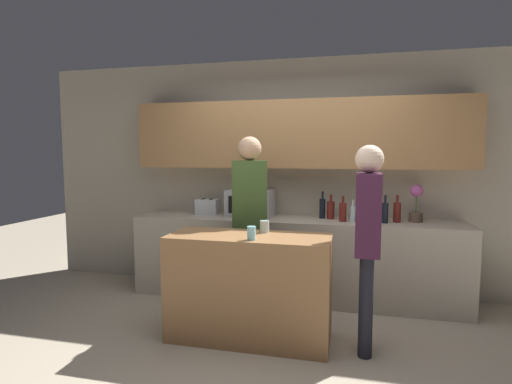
% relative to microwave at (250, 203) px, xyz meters
% --- Properties ---
extents(ground_plane, '(14.00, 14.00, 0.00)m').
position_rel_microwave_xyz_m(ground_plane, '(0.52, -1.47, -1.05)').
color(ground_plane, '#BCAD93').
extents(back_wall, '(6.40, 0.40, 2.70)m').
position_rel_microwave_xyz_m(back_wall, '(0.52, 0.19, 0.49)').
color(back_wall, '#B2A893').
rests_on(back_wall, ground_plane).
extents(back_counter, '(3.60, 0.62, 0.90)m').
position_rel_microwave_xyz_m(back_counter, '(0.52, -0.08, -0.60)').
color(back_counter, '#B7AD99').
rests_on(back_counter, ground_plane).
extents(kitchen_island, '(1.39, 0.55, 0.91)m').
position_rel_microwave_xyz_m(kitchen_island, '(0.28, -1.16, -0.59)').
color(kitchen_island, '#996B42').
rests_on(kitchen_island, ground_plane).
extents(microwave, '(0.52, 0.39, 0.30)m').
position_rel_microwave_xyz_m(microwave, '(0.00, 0.00, 0.00)').
color(microwave, '#B7BABC').
rests_on(microwave, back_counter).
extents(toaster, '(0.26, 0.16, 0.18)m').
position_rel_microwave_xyz_m(toaster, '(-0.53, 0.00, -0.06)').
color(toaster, silver).
rests_on(toaster, back_counter).
extents(potted_plant, '(0.14, 0.14, 0.40)m').
position_rel_microwave_xyz_m(potted_plant, '(1.79, 0.00, 0.05)').
color(potted_plant, brown).
rests_on(potted_plant, back_counter).
extents(bottle_0, '(0.07, 0.07, 0.30)m').
position_rel_microwave_xyz_m(bottle_0, '(0.82, 0.01, -0.03)').
color(bottle_0, black).
rests_on(bottle_0, back_counter).
extents(bottle_1, '(0.08, 0.08, 0.27)m').
position_rel_microwave_xyz_m(bottle_1, '(0.91, -0.00, -0.05)').
color(bottle_1, maroon).
rests_on(bottle_1, back_counter).
extents(bottle_2, '(0.08, 0.08, 0.27)m').
position_rel_microwave_xyz_m(bottle_2, '(1.04, -0.15, -0.05)').
color(bottle_2, maroon).
rests_on(bottle_2, back_counter).
extents(bottle_3, '(0.06, 0.06, 0.24)m').
position_rel_microwave_xyz_m(bottle_3, '(1.15, -0.15, -0.06)').
color(bottle_3, silver).
rests_on(bottle_3, back_counter).
extents(bottle_4, '(0.06, 0.06, 0.30)m').
position_rel_microwave_xyz_m(bottle_4, '(1.25, -0.15, -0.04)').
color(bottle_4, '#472814').
rests_on(bottle_4, back_counter).
extents(bottle_5, '(0.07, 0.07, 0.23)m').
position_rel_microwave_xyz_m(bottle_5, '(1.37, -0.06, -0.06)').
color(bottle_5, '#194723').
rests_on(bottle_5, back_counter).
extents(bottle_6, '(0.07, 0.07, 0.29)m').
position_rel_microwave_xyz_m(bottle_6, '(1.47, -0.14, -0.04)').
color(bottle_6, black).
rests_on(bottle_6, back_counter).
extents(bottle_7, '(0.08, 0.08, 0.29)m').
position_rel_microwave_xyz_m(bottle_7, '(1.60, -0.06, -0.04)').
color(bottle_7, maroon).
rests_on(bottle_7, back_counter).
extents(cup_0, '(0.08, 0.08, 0.10)m').
position_rel_microwave_xyz_m(cup_0, '(0.38, -1.00, -0.08)').
color(cup_0, silver).
rests_on(cup_0, kitchen_island).
extents(cup_1, '(0.07, 0.07, 0.11)m').
position_rel_microwave_xyz_m(cup_1, '(0.35, -1.34, -0.08)').
color(cup_1, '#8DD0D9').
rests_on(cup_1, kitchen_island).
extents(person_left, '(0.38, 0.27, 1.78)m').
position_rel_microwave_xyz_m(person_left, '(0.15, -0.62, 0.03)').
color(person_left, black).
rests_on(person_left, ground_plane).
extents(person_center, '(0.22, 0.34, 1.68)m').
position_rel_microwave_xyz_m(person_center, '(1.26, -1.18, -0.04)').
color(person_center, black).
rests_on(person_center, ground_plane).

